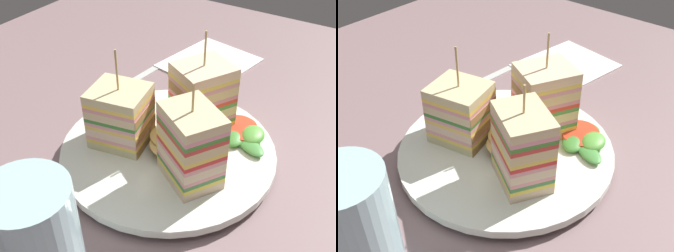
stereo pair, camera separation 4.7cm
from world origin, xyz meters
The scene contains 10 objects.
ground_plane centered at (0.00, 0.00, -0.90)cm, with size 96.94×96.72×1.80cm, color gray.
plate centered at (0.00, 0.00, 1.04)cm, with size 24.89×24.89×1.71cm.
sandwich_wedge_0 centered at (-2.96, -4.66, 5.97)cm, with size 7.30×7.82×11.60cm.
sandwich_wedge_1 centered at (5.36, -1.31, 5.98)cm, with size 8.06×7.70×12.71cm.
sandwich_wedge_2 centered at (-1.87, 5.18, 5.22)cm, with size 6.74×7.27×11.80cm.
chip_pile centered at (0.38, -0.65, 3.21)cm, with size 8.43×6.82×3.45cm.
salad_garnish centered at (6.39, -6.60, 2.30)cm, with size 7.41×7.42×1.44cm.
spoon centered at (7.41, 14.50, 0.41)cm, with size 13.80×3.31×1.00cm.
napkin centered at (23.27, 6.98, 0.25)cm, with size 14.05×11.94×0.50cm, color white.
drinking_glass centered at (-19.77, -0.81, 5.12)cm, with size 6.80×6.80×11.95cm.
Camera 1 is at (-31.31, -20.24, 32.78)cm, focal length 44.55 mm.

